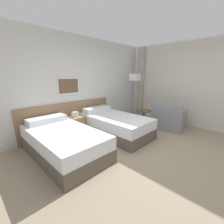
{
  "coord_description": "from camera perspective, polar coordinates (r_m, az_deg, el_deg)",
  "views": [
    {
      "loc": [
        -2.6,
        -1.49,
        1.63
      ],
      "look_at": [
        0.11,
        1.18,
        0.69
      ],
      "focal_mm": 24.0,
      "sensor_mm": 36.0,
      "label": 1
    }
  ],
  "objects": [
    {
      "name": "wall_window",
      "position": [
        5.39,
        28.92,
        9.16
      ],
      "size": [
        0.21,
        4.77,
        2.7
      ],
      "color": "white",
      "rests_on": "ground_plane"
    },
    {
      "name": "armchair",
      "position": [
        5.01,
        20.8,
        -2.86
      ],
      "size": [
        0.93,
        0.99,
        0.8
      ],
      "rotation": [
        0.0,
        0.0,
        1.71
      ],
      "color": "gray",
      "rests_on": "ground_plane"
    },
    {
      "name": "nightstand",
      "position": [
        4.3,
        -13.62,
        -4.94
      ],
      "size": [
        0.39,
        0.38,
        0.65
      ],
      "color": "#9E7A51",
      "rests_on": "ground_plane"
    },
    {
      "name": "bed_near_door",
      "position": [
        3.33,
        -18.06,
        -10.72
      ],
      "size": [
        1.08,
        1.99,
        0.67
      ],
      "color": "brown",
      "rests_on": "ground_plane"
    },
    {
      "name": "wall_headboard",
      "position": [
        4.59,
        -11.44,
        9.53
      ],
      "size": [
        10.0,
        0.1,
        2.7
      ],
      "color": "silver",
      "rests_on": "ground_plane"
    },
    {
      "name": "ground_plane",
      "position": [
        3.41,
        13.4,
        -15.04
      ],
      "size": [
        16.0,
        16.0,
        0.0
      ],
      "primitive_type": "plane",
      "color": "gray"
    },
    {
      "name": "side_table",
      "position": [
        4.93,
        12.04,
        -1.13
      ],
      "size": [
        0.5,
        0.5,
        0.53
      ],
      "color": "brown",
      "rests_on": "ground_plane"
    },
    {
      "name": "floor_lamp",
      "position": [
        5.4,
        8.66,
        11.75
      ],
      "size": [
        0.28,
        0.28,
        1.66
      ],
      "color": "#9E9993",
      "rests_on": "ground_plane"
    },
    {
      "name": "bed_near_window",
      "position": [
        4.2,
        0.92,
        -4.85
      ],
      "size": [
        1.08,
        1.99,
        0.67
      ],
      "color": "brown",
      "rests_on": "ground_plane"
    }
  ]
}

